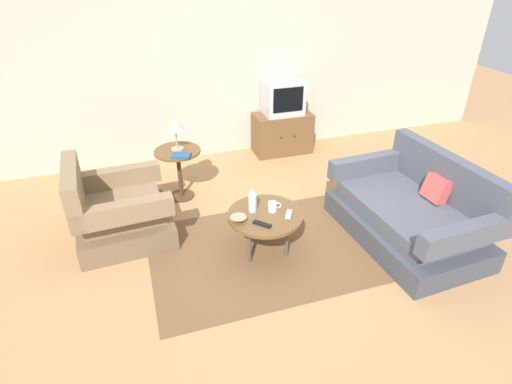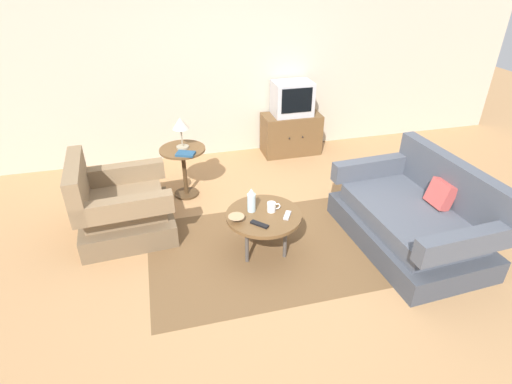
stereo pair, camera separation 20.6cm
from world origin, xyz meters
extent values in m
plane|color=#AD7F51|center=(0.00, 0.00, 0.00)|extent=(16.00, 16.00, 0.00)
cube|color=#BCB29E|center=(0.00, 2.41, 1.35)|extent=(9.00, 0.12, 2.70)
cube|color=brown|center=(-0.11, -0.10, 0.00)|extent=(2.27, 1.61, 0.00)
cube|color=brown|center=(-1.43, 0.59, 0.12)|extent=(0.99, 0.94, 0.24)
cube|color=#846B4C|center=(-1.43, 0.59, 0.33)|extent=(0.84, 0.65, 0.18)
cube|color=#846B4C|center=(-1.82, 0.56, 0.65)|extent=(0.20, 0.89, 0.46)
cube|color=#846B4C|center=(-1.40, 0.22, 0.52)|extent=(0.95, 0.20, 0.20)
cube|color=#846B4C|center=(-1.45, 0.96, 0.52)|extent=(0.95, 0.20, 0.20)
cube|color=#3E424B|center=(1.35, -0.33, 0.12)|extent=(1.08, 1.64, 0.24)
cube|color=#4C515B|center=(1.35, -0.33, 0.33)|extent=(0.92, 1.35, 0.18)
cube|color=#4C515B|center=(1.77, -0.31, 0.65)|extent=(0.23, 1.60, 0.45)
cube|color=#4C515B|center=(1.31, 0.39, 0.53)|extent=(1.00, 0.19, 0.21)
cube|color=#4C515B|center=(1.39, -1.06, 0.53)|extent=(1.00, 0.19, 0.21)
cube|color=#C64C47|center=(1.64, -0.34, 0.55)|extent=(0.20, 0.26, 0.28)
cylinder|color=brown|center=(-0.11, -0.10, 0.43)|extent=(0.73, 0.73, 0.04)
cylinder|color=#4C4742|center=(-0.10, 0.13, 0.21)|extent=(0.04, 0.04, 0.41)
cylinder|color=#4C4742|center=(-0.31, -0.21, 0.21)|extent=(0.04, 0.04, 0.41)
cylinder|color=#4C4742|center=(0.07, -0.23, 0.21)|extent=(0.04, 0.04, 0.41)
cylinder|color=brown|center=(-0.74, 1.23, 0.61)|extent=(0.54, 0.54, 0.02)
cylinder|color=#47311C|center=(-0.74, 1.23, 0.30)|extent=(0.05, 0.05, 0.60)
cylinder|color=#47311C|center=(-0.74, 1.23, 0.01)|extent=(0.30, 0.30, 0.02)
cube|color=brown|center=(0.91, 2.10, 0.30)|extent=(0.84, 0.43, 0.59)
sphere|color=black|center=(0.81, 1.87, 0.33)|extent=(0.02, 0.02, 0.02)
sphere|color=black|center=(1.01, 1.87, 0.33)|extent=(0.02, 0.02, 0.02)
cube|color=#B7B7BC|center=(0.91, 2.12, 0.83)|extent=(0.55, 0.40, 0.47)
cube|color=black|center=(0.91, 1.91, 0.86)|extent=(0.44, 0.01, 0.34)
cylinder|color=#9E937A|center=(-0.74, 1.24, 0.64)|extent=(0.15, 0.15, 0.02)
cylinder|color=#9E937A|center=(-0.74, 1.24, 0.76)|extent=(0.02, 0.02, 0.22)
cone|color=beige|center=(-0.74, 1.24, 0.93)|extent=(0.20, 0.20, 0.13)
cylinder|color=silver|center=(-0.21, -0.01, 0.54)|extent=(0.08, 0.08, 0.19)
cone|color=silver|center=(-0.21, -0.01, 0.66)|extent=(0.07, 0.07, 0.06)
cylinder|color=white|center=(-0.03, -0.07, 0.49)|extent=(0.08, 0.08, 0.09)
torus|color=white|center=(0.03, -0.07, 0.49)|extent=(0.06, 0.01, 0.06)
cone|color=tan|center=(-0.39, -0.15, 0.47)|extent=(0.15, 0.15, 0.05)
cube|color=black|center=(-0.20, -0.27, 0.46)|extent=(0.16, 0.16, 0.02)
cube|color=#B2B2B7|center=(0.09, -0.19, 0.46)|extent=(0.12, 0.15, 0.02)
cube|color=navy|center=(-0.72, 1.04, 0.64)|extent=(0.24, 0.21, 0.03)
camera|label=1|loc=(-1.19, -3.17, 2.59)|focal=28.52mm
camera|label=2|loc=(-1.00, -3.22, 2.59)|focal=28.52mm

